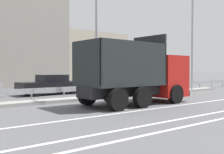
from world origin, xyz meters
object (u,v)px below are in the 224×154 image
Objects in this scene: parked_car_3 at (51,84)px; parked_car_4 at (118,83)px; median_road_sign at (156,79)px; street_lamp_2 at (98,25)px; dump_truck at (146,79)px; street_lamp_3 at (195,37)px.

parked_car_3 reaches higher than parked_car_4.
median_road_sign is 0.27× the size of street_lamp_2.
street_lamp_2 is at bearing -169.51° from parked_car_3.
parked_car_3 is at bearing -166.47° from dump_truck.
median_road_sign is 0.46× the size of parked_car_3.
parked_car_4 is at bearing -91.68° from parked_car_3.
street_lamp_2 is at bearing -178.29° from median_road_sign.
parked_car_3 is (-10.88, 5.00, -3.87)m from street_lamp_3.
street_lamp_3 is (8.76, 2.90, 3.25)m from dump_truck.
dump_truck is 9.78m from street_lamp_3.
median_road_sign is 4.67m from parked_car_4.
dump_truck is 0.81× the size of street_lamp_3.
street_lamp_3 is 12.58m from parked_car_3.
dump_truck is at bearing 151.56° from parked_car_4.
parked_car_3 is at bearing 155.29° from street_lamp_3.
street_lamp_2 reaches higher than dump_truck.
street_lamp_2 is 6.24m from parked_car_3.
street_lamp_2 reaches higher than median_road_sign.
street_lamp_2 is 9.80m from street_lamp_3.
street_lamp_2 is at bearing 131.91° from parked_car_4.
dump_truck is at bearing -71.87° from street_lamp_2.
median_road_sign is at bearing 125.33° from dump_truck.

